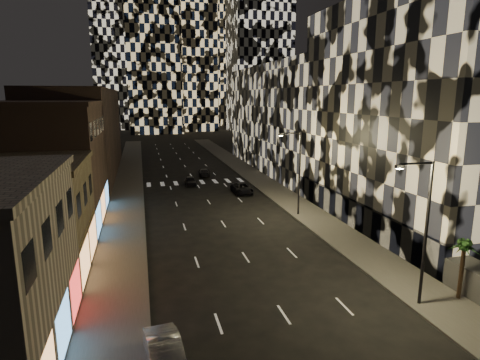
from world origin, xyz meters
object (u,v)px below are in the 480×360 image
streetlight_near (423,224)px  car_dark_midlane (191,181)px  car_dark_oncoming (204,172)px  palm_tree (464,250)px  car_dark_rightlane (242,188)px  car_silver_parked (165,356)px  streetlight_far (297,168)px

streetlight_near → car_dark_midlane: 39.54m
car_dark_oncoming → palm_tree: bearing=109.5°
streetlight_near → palm_tree: size_ratio=2.28×
car_dark_rightlane → streetlight_near: bearing=-85.4°
car_dark_rightlane → palm_tree: bearing=-79.8°
car_dark_midlane → palm_tree: 40.25m
car_dark_midlane → car_dark_rightlane: size_ratio=0.77×
car_silver_parked → car_dark_rightlane: (12.31, 33.70, -0.07)m
streetlight_far → car_dark_oncoming: (-6.32, 24.55, -4.75)m
streetlight_near → car_silver_parked: (-15.55, -2.31, -4.60)m
streetlight_near → palm_tree: (3.15, -0.03, -1.95)m
streetlight_near → car_silver_parked: bearing=-171.6°
car_silver_parked → car_dark_midlane: 40.91m
streetlight_far → car_silver_parked: (-15.55, -22.31, -4.60)m
car_dark_oncoming → car_dark_rightlane: car_dark_rightlane is taller
car_dark_midlane → palm_tree: size_ratio=0.96×
car_dark_rightlane → palm_tree: 32.18m
streetlight_near → palm_tree: 3.70m
streetlight_far → palm_tree: bearing=-81.1°
car_dark_midlane → car_silver_parked: bearing=-97.1°
streetlight_near → streetlight_far: size_ratio=1.00×
car_silver_parked → palm_tree: size_ratio=1.16×
palm_tree → car_dark_oncoming: bearing=102.0°
streetlight_near → streetlight_far: same height
car_dark_oncoming → streetlight_far: bearing=112.0°
streetlight_near → car_dark_midlane: size_ratio=2.39×
streetlight_near → car_silver_parked: streetlight_near is taller
car_silver_parked → palm_tree: 19.02m
car_dark_rightlane → car_dark_midlane: bearing=130.9°
car_dark_oncoming → car_silver_parked: bearing=86.4°
streetlight_near → car_dark_oncoming: size_ratio=2.15×
streetlight_far → car_silver_parked: 27.58m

